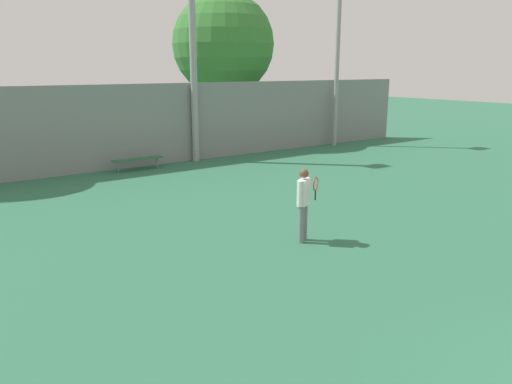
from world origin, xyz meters
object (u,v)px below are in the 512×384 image
light_pole_far_right (192,29)px  bench_courtside_far (138,160)px  tree_dark_dense (223,45)px  tennis_player (304,201)px  light_pole_near_left (338,34)px

light_pole_far_right → bench_courtside_far: bearing=-171.5°
light_pole_far_right → tree_dark_dense: size_ratio=1.26×
tennis_player → light_pole_near_left: size_ratio=0.19×
light_pole_far_right → tree_dark_dense: (3.65, 3.44, -0.40)m
tennis_player → bench_courtside_far: tennis_player is taller
tennis_player → light_pole_near_left: light_pole_near_left is taller
bench_courtside_far → tennis_player: bearing=-91.4°
tennis_player → light_pole_near_left: 15.70m
tennis_player → bench_courtside_far: (0.25, 10.03, -0.55)m
bench_courtside_far → tree_dark_dense: bearing=30.8°
bench_courtside_far → tree_dark_dense: (6.46, 3.86, 4.60)m
tennis_player → bench_courtside_far: size_ratio=0.85×
bench_courtside_far → light_pole_near_left: bearing=0.9°
bench_courtside_far → light_pole_far_right: bearing=8.5°
light_pole_near_left → tennis_player: bearing=-137.3°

